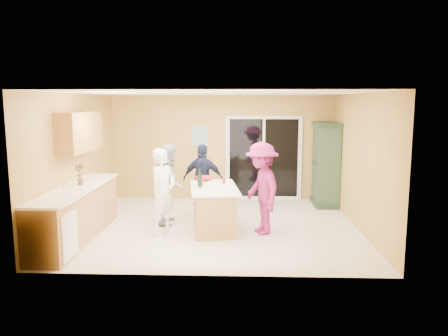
{
  "coord_description": "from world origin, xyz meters",
  "views": [
    {
      "loc": [
        0.47,
        -8.37,
        2.43
      ],
      "look_at": [
        0.15,
        0.1,
        1.15
      ],
      "focal_mm": 35.0,
      "sensor_mm": 36.0,
      "label": 1
    }
  ],
  "objects_px": {
    "green_hutch": "(326,165)",
    "woman_navy": "(203,180)",
    "kitchen_island": "(214,209)",
    "woman_white": "(163,192)",
    "woman_magenta": "(262,188)",
    "woman_grey": "(170,184)"
  },
  "relations": [
    {
      "from": "woman_grey",
      "to": "woman_magenta",
      "type": "xyz_separation_m",
      "value": [
        1.82,
        -0.66,
        0.05
      ]
    },
    {
      "from": "woman_navy",
      "to": "woman_magenta",
      "type": "height_order",
      "value": "woman_magenta"
    },
    {
      "from": "woman_magenta",
      "to": "woman_white",
      "type": "bearing_deg",
      "value": -104.65
    },
    {
      "from": "green_hutch",
      "to": "woman_grey",
      "type": "xyz_separation_m",
      "value": [
        -3.44,
        -1.68,
        -0.15
      ]
    },
    {
      "from": "green_hutch",
      "to": "woman_navy",
      "type": "xyz_separation_m",
      "value": [
        -2.82,
        -1.0,
        -0.19
      ]
    },
    {
      "from": "woman_grey",
      "to": "woman_magenta",
      "type": "bearing_deg",
      "value": -110.0
    },
    {
      "from": "green_hutch",
      "to": "woman_navy",
      "type": "relative_size",
      "value": 1.28
    },
    {
      "from": "woman_grey",
      "to": "woman_magenta",
      "type": "height_order",
      "value": "woman_magenta"
    },
    {
      "from": "woman_navy",
      "to": "woman_grey",
      "type": "bearing_deg",
      "value": 58.53
    },
    {
      "from": "kitchen_island",
      "to": "woman_white",
      "type": "height_order",
      "value": "woman_white"
    },
    {
      "from": "green_hutch",
      "to": "woman_grey",
      "type": "relative_size",
      "value": 1.22
    },
    {
      "from": "woman_grey",
      "to": "woman_navy",
      "type": "xyz_separation_m",
      "value": [
        0.62,
        0.69,
        -0.03
      ]
    },
    {
      "from": "kitchen_island",
      "to": "woman_white",
      "type": "bearing_deg",
      "value": -166.04
    },
    {
      "from": "woman_white",
      "to": "woman_navy",
      "type": "distance_m",
      "value": 1.61
    },
    {
      "from": "green_hutch",
      "to": "woman_grey",
      "type": "height_order",
      "value": "green_hutch"
    },
    {
      "from": "kitchen_island",
      "to": "woman_white",
      "type": "relative_size",
      "value": 1.06
    },
    {
      "from": "kitchen_island",
      "to": "woman_white",
      "type": "distance_m",
      "value": 1.06
    },
    {
      "from": "green_hutch",
      "to": "woman_magenta",
      "type": "xyz_separation_m",
      "value": [
        -1.62,
        -2.34,
        -0.1
      ]
    },
    {
      "from": "woman_white",
      "to": "woman_magenta",
      "type": "relative_size",
      "value": 0.94
    },
    {
      "from": "woman_white",
      "to": "woman_navy",
      "type": "relative_size",
      "value": 1.04
    },
    {
      "from": "kitchen_island",
      "to": "woman_magenta",
      "type": "distance_m",
      "value": 1.03
    },
    {
      "from": "woman_navy",
      "to": "woman_magenta",
      "type": "distance_m",
      "value": 1.8
    }
  ]
}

